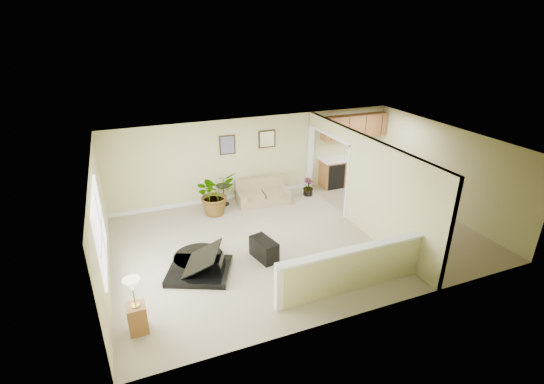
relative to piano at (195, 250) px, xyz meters
name	(u,v)px	position (x,y,z in m)	size (l,w,h in m)	color
floor	(298,238)	(2.70, 0.46, -0.52)	(9.00, 9.00, 0.00)	tan
back_wall	(258,157)	(2.70, 3.46, 0.73)	(9.00, 0.04, 2.50)	beige
front_wall	(372,256)	(2.70, -2.54, 0.73)	(9.00, 0.04, 2.50)	beige
left_wall	(100,226)	(-1.80, 0.46, 0.73)	(0.04, 6.00, 2.50)	beige
right_wall	(444,170)	(7.20, 0.46, 0.73)	(0.04, 6.00, 2.50)	beige
ceiling	(301,144)	(2.70, 0.46, 1.98)	(9.00, 6.00, 0.04)	white
kitchen_vinyl	(399,217)	(5.85, 0.46, -0.52)	(2.70, 6.00, 0.01)	gray
interior_partition	(357,181)	(4.50, 0.71, 0.69)	(0.18, 5.99, 2.50)	beige
pony_half_wall	(351,269)	(2.77, -1.84, -0.01)	(3.42, 0.22, 1.00)	beige
left_window	(99,228)	(-1.79, -0.04, 0.93)	(0.05, 2.15, 1.45)	white
wall_art_left	(227,145)	(1.75, 3.43, 1.23)	(0.48, 0.04, 0.58)	#312311
wall_mirror	(267,139)	(3.00, 3.43, 1.28)	(0.55, 0.04, 0.55)	#312311
kitchen_cabinets	(350,159)	(5.89, 3.19, 0.35)	(2.36, 0.65, 2.33)	#965F31
piano	(195,250)	(0.00, 0.00, 0.00)	(1.90, 1.86, 1.26)	black
piano_bench	(264,249)	(1.56, -0.09, -0.28)	(0.37, 0.73, 0.49)	black
loveseat	(262,191)	(2.64, 2.91, -0.19)	(1.62, 1.00, 0.89)	tan
accent_table	(224,192)	(1.48, 3.11, -0.12)	(0.44, 0.44, 0.63)	black
palm_plant	(215,194)	(1.11, 2.64, 0.09)	(1.38, 1.29, 1.24)	black
small_plant	(308,188)	(4.15, 2.81, -0.28)	(0.40, 0.40, 0.57)	black
lamp_stand	(136,310)	(-1.34, -1.46, -0.06)	(0.33, 0.33, 1.11)	#965F31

